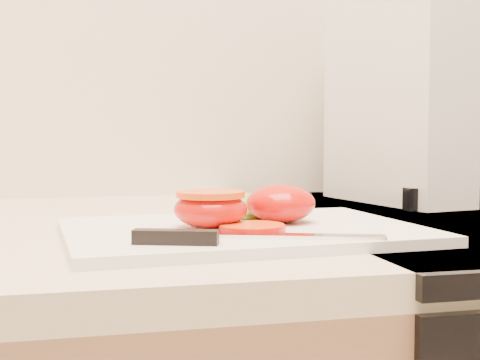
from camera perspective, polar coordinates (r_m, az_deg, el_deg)
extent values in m
cube|color=beige|center=(0.77, -8.56, -4.71)|extent=(3.92, 0.65, 0.03)
cube|color=silver|center=(0.66, 0.21, -4.42)|extent=(0.36, 0.27, 0.01)
ellipsoid|color=red|center=(0.68, 3.48, -2.00)|extent=(0.07, 0.07, 0.04)
ellipsoid|color=red|center=(0.64, -2.54, -2.54)|extent=(0.07, 0.07, 0.04)
cylinder|color=red|center=(0.64, -2.54, -1.22)|extent=(0.07, 0.07, 0.01)
cylinder|color=#EE5710|center=(0.62, 1.03, -4.12)|extent=(0.06, 0.06, 0.01)
ellipsoid|color=#91C534|center=(0.73, 0.50, -2.27)|extent=(0.11, 0.09, 0.02)
cube|color=silver|center=(0.59, 5.23, -4.80)|extent=(0.14, 0.07, 0.00)
cube|color=black|center=(0.55, -5.51, -4.87)|extent=(0.07, 0.04, 0.01)
cube|color=silver|center=(1.04, 15.58, 6.55)|extent=(0.24, 0.28, 0.30)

